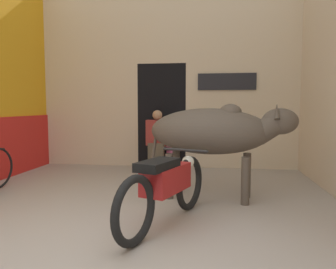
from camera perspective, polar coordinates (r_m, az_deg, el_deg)
name	(u,v)px	position (r m, az deg, el deg)	size (l,w,h in m)	color
ground_plane	(90,264)	(2.94, -13.44, -21.10)	(30.00, 30.00, 0.00)	#9E9389
wall_back_with_doorway	(167,87)	(7.14, -0.25, 8.24)	(5.39, 0.93, 3.91)	beige
cow	(215,132)	(4.54, 8.16, 0.44)	(2.04, 0.91, 1.33)	#4C4238
motorcycle_near	(166,185)	(3.55, -0.33, -8.81)	(0.80, 1.80, 0.78)	black
shopkeeper_seated	(157,139)	(6.56, -1.92, -0.79)	(0.44, 0.33, 1.21)	brown
plastic_stool	(172,157)	(6.78, 0.77, -3.93)	(0.36, 0.36, 0.45)	#DB6093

